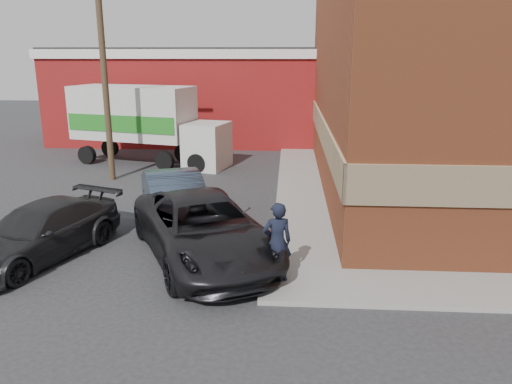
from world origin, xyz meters
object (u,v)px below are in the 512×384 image
(suv_b, at_px, (40,232))
(utility_pole, at_px, (104,67))
(warehouse, at_px, (192,94))
(brick_building, at_px, (506,69))
(sedan, at_px, (175,199))
(box_truck, at_px, (147,120))
(man, at_px, (277,242))
(suv_a, at_px, (204,229))

(suv_b, bearing_deg, utility_pole, 117.37)
(utility_pole, bearing_deg, suv_b, -82.98)
(warehouse, height_order, suv_b, warehouse)
(brick_building, xyz_separation_m, sedan, (-11.95, -5.54, -3.87))
(utility_pole, height_order, box_truck, utility_pole)
(sedan, relative_size, suv_b, 1.00)
(brick_building, height_order, man, brick_building)
(man, height_order, suv_a, man)
(utility_pole, height_order, man, utility_pole)
(utility_pole, relative_size, suv_b, 1.83)
(brick_building, relative_size, box_truck, 2.30)
(warehouse, bearing_deg, sedan, -81.25)
(suv_b, relative_size, box_truck, 0.62)
(brick_building, bearing_deg, utility_pole, 179.98)
(utility_pole, xyz_separation_m, sedan, (4.05, -5.54, -3.93))
(box_truck, bearing_deg, warehouse, 98.65)
(utility_pole, relative_size, suv_a, 1.48)
(warehouse, distance_m, utility_pole, 11.27)
(warehouse, height_order, box_truck, warehouse)
(brick_building, relative_size, man, 9.53)
(utility_pole, bearing_deg, sedan, -53.88)
(suv_a, bearing_deg, box_truck, 85.67)
(brick_building, height_order, box_truck, brick_building)
(brick_building, xyz_separation_m, utility_pole, (-16.00, 0.00, 0.06))
(sedan, bearing_deg, warehouse, 77.40)
(suv_a, distance_m, suv_b, 4.38)
(utility_pole, relative_size, sedan, 1.82)
(warehouse, distance_m, sedan, 16.86)
(warehouse, bearing_deg, man, -74.15)
(suv_a, xyz_separation_m, box_truck, (-4.72, 11.59, 1.33))
(suv_b, bearing_deg, suv_a, 22.71)
(suv_a, relative_size, suv_b, 1.23)
(utility_pole, height_order, suv_b, utility_pole)
(warehouse, distance_m, box_truck, 7.80)
(utility_pole, relative_size, man, 4.70)
(warehouse, relative_size, man, 8.51)
(brick_building, height_order, utility_pole, brick_building)
(sedan, bearing_deg, suv_b, -156.74)
(suv_a, relative_size, box_truck, 0.76)
(warehouse, xyz_separation_m, box_truck, (-0.79, -7.73, -0.64))
(suv_a, bearing_deg, suv_b, 155.88)
(man, relative_size, suv_a, 0.32)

